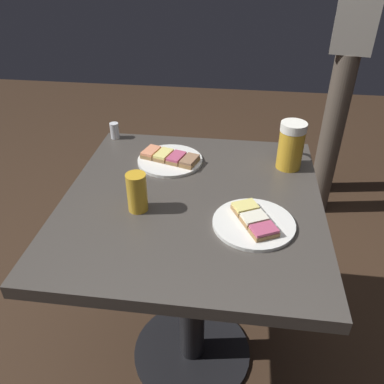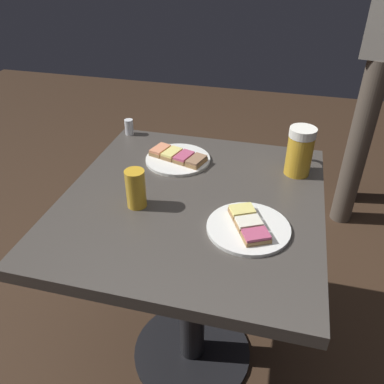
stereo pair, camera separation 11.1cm
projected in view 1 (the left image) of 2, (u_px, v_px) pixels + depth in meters
The scene contains 8 objects.
ground_plane at pixel (192, 352), 1.52m from camera, with size 6.00×6.00×0.00m, color #382619.
cafe_table at pixel (192, 240), 1.21m from camera, with size 0.77×0.73×0.72m.
plate_near at pixel (254, 222), 1.01m from camera, with size 0.21×0.21×0.03m.
plate_far at pixel (170, 159), 1.29m from camera, with size 0.21×0.21×0.03m.
beer_mug at pixel (290, 145), 1.23m from camera, with size 0.13×0.08×0.15m.
beer_glass_small at pixel (137, 192), 1.05m from camera, with size 0.05×0.05×0.11m, color gold.
salt_shaker at pixel (115, 131), 1.43m from camera, with size 0.03×0.03×0.06m, color silver.
patron_standing at pixel (352, 35), 1.87m from camera, with size 0.35×0.24×1.60m.
Camera 1 is at (-0.92, -0.12, 1.36)m, focal length 37.06 mm.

